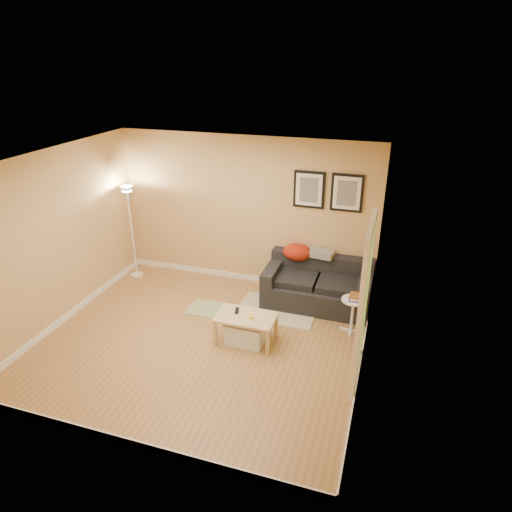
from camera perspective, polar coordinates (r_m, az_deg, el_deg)
name	(u,v)px	position (r m, az deg, el deg)	size (l,w,h in m)	color
floor	(202,340)	(6.69, -6.84, -10.53)	(4.50, 4.50, 0.00)	#A47746
ceiling	(191,162)	(5.62, -8.18, 11.73)	(4.50, 4.50, 0.00)	white
wall_back	(246,212)	(7.76, -1.29, 5.57)	(4.50, 4.50, 0.00)	tan
wall_front	(109,344)	(4.55, -18.11, -10.54)	(4.50, 4.50, 0.00)	tan
wall_left	(57,239)	(7.23, -23.88, 1.94)	(4.00, 4.00, 0.00)	tan
wall_right	(370,283)	(5.54, 14.23, -3.36)	(4.00, 4.00, 0.00)	tan
baseboard_back	(246,277)	(8.24, -1.23, -2.70)	(4.50, 0.02, 0.10)	white
baseboard_front	(125,441)	(5.35, -16.19, -21.53)	(4.50, 0.02, 0.10)	white
baseboard_left	(72,312)	(7.75, -22.25, -6.61)	(0.02, 4.00, 0.10)	white
baseboard_right	(359,368)	(6.21, 12.92, -13.59)	(0.02, 4.00, 0.10)	white
sofa	(317,284)	(7.40, 7.77, -3.48)	(1.70, 0.90, 0.75)	black
red_throw	(297,252)	(7.52, 5.22, 0.50)	(0.48, 0.36, 0.28)	#AB310F
plaid_throw	(321,253)	(7.50, 8.16, 0.34)	(0.42, 0.26, 0.10)	tan
framed_print_left	(309,190)	(7.32, 6.72, 8.34)	(0.50, 0.04, 0.60)	black
framed_print_right	(347,193)	(7.23, 11.42, 7.82)	(0.50, 0.04, 0.60)	black
area_rug	(277,310)	(7.34, 2.63, -6.80)	(1.25, 0.85, 0.01)	#B9B193
green_runner	(210,309)	(7.39, -5.87, -6.70)	(0.70, 0.50, 0.01)	#668C4C
coffee_table	(246,329)	(6.52, -1.26, -9.15)	(0.84, 0.51, 0.42)	#D2B580
remote_control	(237,311)	(6.51, -2.42, -6.90)	(0.05, 0.16, 0.02)	black
tape_roll	(251,317)	(6.35, -0.65, -7.75)	(0.07, 0.07, 0.03)	yellow
storage_bin	(246,332)	(6.52, -1.31, -9.58)	(0.55, 0.40, 0.34)	white
side_table	(352,315)	(6.85, 12.05, -7.34)	(0.35, 0.35, 0.54)	white
book_stack	(355,297)	(6.71, 12.44, -5.07)	(0.17, 0.22, 0.07)	#44339A
floor_lamp	(132,235)	(8.38, -15.37, 2.60)	(0.22, 0.22, 1.72)	white
doorway	(362,309)	(5.55, 13.30, -6.51)	(0.12, 1.01, 2.13)	white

